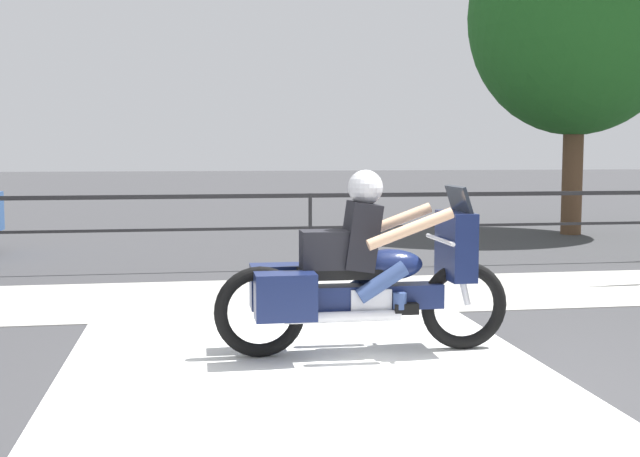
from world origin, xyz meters
The scene contains 6 objects.
ground_plane centered at (0.00, 0.00, 0.00)m, with size 120.00×120.00×0.00m, color #38383A.
sidewalk_band centered at (0.00, 3.40, 0.01)m, with size 44.00×2.40×0.01m, color #A8A59E.
crosswalk_band centered at (-0.78, -0.20, 0.00)m, with size 3.74×6.00×0.01m, color silver.
fence_railing centered at (0.00, 5.45, 0.85)m, with size 36.00×0.05×1.08m.
motorcycle centered at (-0.26, 0.72, 0.67)m, with size 2.48×0.76×1.52m.
tree_behind_sign centered at (5.87, 9.38, 4.30)m, with size 4.25×4.25×6.65m.
Camera 1 is at (-1.62, -5.68, 1.68)m, focal length 45.00 mm.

